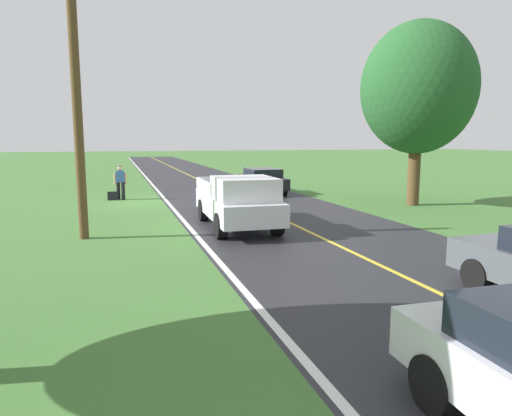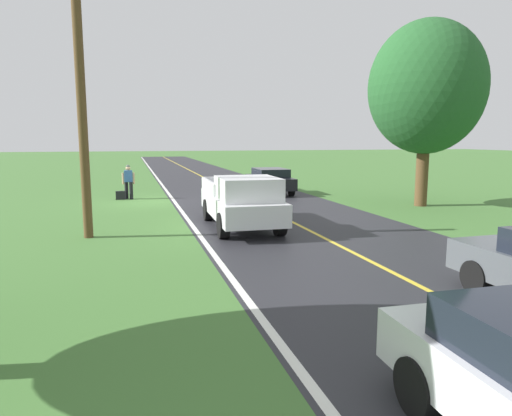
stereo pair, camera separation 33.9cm
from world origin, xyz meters
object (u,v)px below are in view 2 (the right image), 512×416
at_px(hitchhiker_walking, 128,180).
at_px(utility_pole_roadside, 82,120).
at_px(pickup_truck_passing, 242,200).
at_px(tree_far_side_near, 426,88).
at_px(sedan_near_oncoming, 270,180).
at_px(suitcase_carried, 120,195).

height_order(hitchhiker_walking, utility_pole_roadside, utility_pole_roadside).
relative_size(pickup_truck_passing, utility_pole_roadside, 0.76).
height_order(hitchhiker_walking, tree_far_side_near, tree_far_side_near).
distance_m(hitchhiker_walking, pickup_truck_passing, 9.87).
xyz_separation_m(tree_far_side_near, sedan_near_oncoming, (5.23, -6.52, -4.50)).
distance_m(pickup_truck_passing, tree_far_side_near, 10.59).
height_order(pickup_truck_passing, utility_pole_roadside, utility_pole_roadside).
bearing_deg(tree_far_side_near, utility_pole_roadside, 13.07).
xyz_separation_m(hitchhiker_walking, tree_far_side_near, (-12.87, 6.01, 4.28)).
bearing_deg(pickup_truck_passing, sedan_near_oncoming, -112.18).
relative_size(hitchhiker_walking, utility_pole_roadside, 0.24).
bearing_deg(utility_pole_roadside, hitchhiker_walking, -97.52).
relative_size(hitchhiker_walking, pickup_truck_passing, 0.32).
xyz_separation_m(pickup_truck_passing, utility_pole_roadside, (4.94, 0.14, 2.61)).
xyz_separation_m(hitchhiker_walking, sedan_near_oncoming, (-7.65, -0.50, -0.23)).
height_order(hitchhiker_walking, suitcase_carried, hitchhiker_walking).
height_order(pickup_truck_passing, tree_far_side_near, tree_far_side_near).
height_order(suitcase_carried, sedan_near_oncoming, sedan_near_oncoming).
bearing_deg(hitchhiker_walking, pickup_truck_passing, 112.09).
xyz_separation_m(pickup_truck_passing, sedan_near_oncoming, (-3.93, -9.65, -0.21)).
relative_size(tree_far_side_near, sedan_near_oncoming, 1.84).
height_order(hitchhiker_walking, sedan_near_oncoming, hitchhiker_walking).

